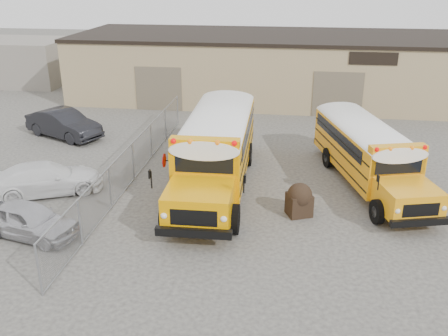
# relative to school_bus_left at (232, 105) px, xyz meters

# --- Properties ---
(ground) EXTENTS (120.00, 120.00, 0.00)m
(ground) POSITION_rel_school_bus_left_xyz_m (2.32, -10.01, -1.89)
(ground) COLOR #403E3B
(ground) RESTS_ON ground
(warehouse) EXTENTS (30.20, 10.20, 4.67)m
(warehouse) POSITION_rel_school_bus_left_xyz_m (2.32, 9.99, 0.48)
(warehouse) COLOR tan
(warehouse) RESTS_ON ground
(chainlink_fence) EXTENTS (0.07, 18.07, 1.81)m
(chainlink_fence) POSITION_rel_school_bus_left_xyz_m (-3.68, -7.01, -0.99)
(chainlink_fence) COLOR gray
(chainlink_fence) RESTS_ON ground
(distant_building_left) EXTENTS (8.00, 6.00, 3.60)m
(distant_building_left) POSITION_rel_school_bus_left_xyz_m (-19.68, 11.99, -0.09)
(distant_building_left) COLOR gray
(distant_building_left) RESTS_ON ground
(school_bus_left) EXTENTS (3.44, 11.23, 3.27)m
(school_bus_left) POSITION_rel_school_bus_left_xyz_m (0.00, 0.00, 0.00)
(school_bus_left) COLOR #F29B00
(school_bus_left) RESTS_ON ground
(school_bus_right) EXTENTS (4.78, 9.80, 2.79)m
(school_bus_right) POSITION_rel_school_bus_left_xyz_m (5.40, -0.14, -0.28)
(school_bus_right) COLOR #F79E10
(school_bus_right) RESTS_ON ground
(tarp_bundle) EXTENTS (1.16, 1.11, 1.36)m
(tarp_bundle) POSITION_rel_school_bus_left_xyz_m (3.97, -9.53, -1.19)
(tarp_bundle) COLOR black
(tarp_bundle) RESTS_ON ground
(car_silver) EXTENTS (4.13, 2.39, 1.32)m
(car_silver) POSITION_rel_school_bus_left_xyz_m (-5.86, -12.64, -1.23)
(car_silver) COLOR silver
(car_silver) RESTS_ON ground
(car_white) EXTENTS (5.13, 3.88, 1.38)m
(car_white) POSITION_rel_school_bus_left_xyz_m (-6.98, -9.01, -1.20)
(car_white) COLOR white
(car_white) RESTS_ON ground
(car_dark) EXTENTS (5.15, 3.62, 1.61)m
(car_dark) POSITION_rel_school_bus_left_xyz_m (-9.62, -1.54, -1.08)
(car_dark) COLOR black
(car_dark) RESTS_ON ground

